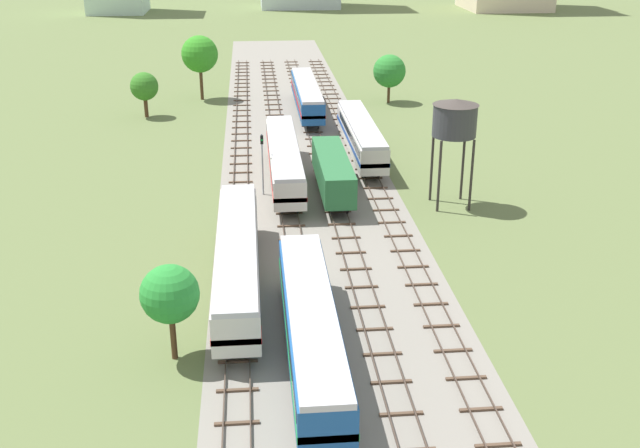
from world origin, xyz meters
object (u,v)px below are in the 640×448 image
passenger_coach_far_left_near (238,256)px  signal_post_nearest (262,157)px  passenger_coach_centre_left_farther (307,94)px  diesel_railcar_left_nearest (311,325)px  water_tower (455,119)px  freight_boxcar_centre_left_mid (333,171)px  passenger_coach_left_midfar (284,158)px  diesel_railcar_centre_far (361,134)px

passenger_coach_far_left_near → signal_post_nearest: signal_post_nearest is taller
passenger_coach_far_left_near → passenger_coach_centre_left_farther: bearing=80.3°
diesel_railcar_left_nearest → water_tower: (14.85, 25.38, 5.55)m
passenger_coach_far_left_near → freight_boxcar_centre_left_mid: bearing=65.0°
freight_boxcar_centre_left_mid → passenger_coach_centre_left_farther: (-0.01, 32.40, 0.16)m
diesel_railcar_left_nearest → freight_boxcar_centre_left_mid: size_ratio=1.46×
diesel_railcar_left_nearest → water_tower: size_ratio=2.06×
signal_post_nearest → diesel_railcar_left_nearest: bearing=-85.8°
passenger_coach_left_midfar → signal_post_nearest: signal_post_nearest is taller
passenger_coach_centre_left_farther → water_tower: (10.46, -36.02, 5.53)m
passenger_coach_centre_left_farther → passenger_coach_far_left_near: bearing=-99.7°
freight_boxcar_centre_left_mid → diesel_railcar_centre_far: diesel_railcar_centre_far is taller
diesel_railcar_left_nearest → signal_post_nearest: 29.88m
diesel_railcar_left_nearest → diesel_railcar_centre_far: size_ratio=1.00×
freight_boxcar_centre_left_mid → water_tower: bearing=-19.1°
passenger_coach_left_midfar → water_tower: bearing=-27.4°
passenger_coach_left_midfar → diesel_railcar_left_nearest: bearing=-90.0°
passenger_coach_centre_left_farther → water_tower: water_tower is taller
diesel_railcar_centre_far → signal_post_nearest: size_ratio=3.43×
signal_post_nearest → passenger_coach_far_left_near: bearing=-96.4°
freight_boxcar_centre_left_mid → passenger_coach_left_midfar: passenger_coach_left_midfar is taller
passenger_coach_centre_left_farther → diesel_railcar_left_nearest: bearing=-94.1°
passenger_coach_far_left_near → diesel_railcar_centre_far: bearing=66.8°
diesel_railcar_centre_far → passenger_coach_centre_left_farther: bearing=102.1°
diesel_railcar_centre_far → water_tower: (6.07, -15.52, 5.55)m
diesel_railcar_centre_far → diesel_railcar_left_nearest: bearing=-102.1°
diesel_railcar_left_nearest → passenger_coach_left_midfar: size_ratio=0.93×
passenger_coach_centre_left_farther → signal_post_nearest: bearing=-101.8°
diesel_railcar_left_nearest → diesel_railcar_centre_far: 41.83m
passenger_coach_far_left_near → signal_post_nearest: bearing=83.6°
passenger_coach_far_left_near → freight_boxcar_centre_left_mid: size_ratio=1.57×
passenger_coach_far_left_near → water_tower: (19.25, 15.26, 5.53)m
freight_boxcar_centre_left_mid → water_tower: water_tower is taller
water_tower → signal_post_nearest: size_ratio=1.66×
diesel_railcar_centre_far → water_tower: bearing=-68.6°
water_tower → diesel_railcar_left_nearest: bearing=-120.3°
diesel_railcar_centre_far → freight_boxcar_centre_left_mid: bearing=-110.2°
passenger_coach_left_midfar → signal_post_nearest: 4.13m
diesel_railcar_left_nearest → signal_post_nearest: signal_post_nearest is taller
diesel_railcar_centre_far → passenger_coach_left_midfar: bearing=-138.4°
passenger_coach_left_midfar → signal_post_nearest: (-2.20, -3.31, 1.14)m
diesel_railcar_left_nearest → passenger_coach_centre_left_farther: same height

